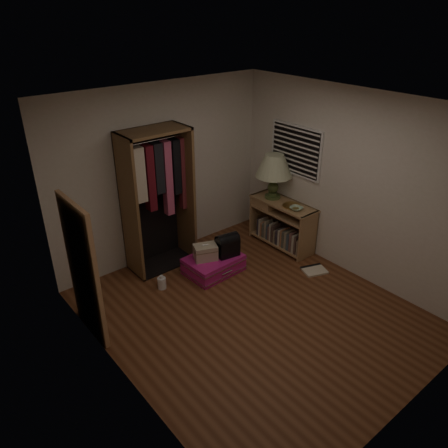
{
  "coord_description": "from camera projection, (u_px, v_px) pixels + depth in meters",
  "views": [
    {
      "loc": [
        -3.09,
        -3.17,
        3.55
      ],
      "look_at": [
        0.3,
        0.95,
        0.8
      ],
      "focal_mm": 35.0,
      "sensor_mm": 36.0,
      "label": 1
    }
  ],
  "objects": [
    {
      "name": "ground",
      "position": [
        253.0,
        313.0,
        5.55
      ],
      "size": [
        4.0,
        4.0,
        0.0
      ],
      "primitive_type": "plane",
      "color": "#5B301A",
      "rests_on": "ground"
    },
    {
      "name": "floor_book",
      "position": [
        314.0,
        270.0,
        6.42
      ],
      "size": [
        0.41,
        0.37,
        0.03
      ],
      "rotation": [
        0.0,
        0.0,
        -0.36
      ],
      "color": "beige",
      "rests_on": "ground"
    },
    {
      "name": "floor_mirror",
      "position": [
        83.0,
        270.0,
        4.89
      ],
      "size": [
        0.06,
        0.8,
        1.7
      ],
      "color": "tan",
      "rests_on": "ground"
    },
    {
      "name": "pink_suitcase",
      "position": [
        213.0,
        264.0,
        6.35
      ],
      "size": [
        0.83,
        0.62,
        0.25
      ],
      "rotation": [
        0.0,
        0.0,
        0.04
      ],
      "color": "#BF1774",
      "rests_on": "ground"
    },
    {
      "name": "table_lamp",
      "position": [
        274.0,
        167.0,
        6.69
      ],
      "size": [
        0.61,
        0.61,
        0.71
      ],
      "rotation": [
        0.0,
        0.0,
        -0.07
      ],
      "color": "#3D5026",
      "rests_on": "console_bookshelf"
    },
    {
      "name": "open_wardrobe",
      "position": [
        158.0,
        188.0,
        6.09
      ],
      "size": [
        0.97,
        0.5,
        2.05
      ],
      "color": "brown",
      "rests_on": "ground"
    },
    {
      "name": "black_bag",
      "position": [
        227.0,
        244.0,
        6.26
      ],
      "size": [
        0.35,
        0.25,
        0.35
      ],
      "rotation": [
        0.0,
        0.0,
        -0.16
      ],
      "color": "black",
      "rests_on": "pink_suitcase"
    },
    {
      "name": "room_walls",
      "position": [
        259.0,
        203.0,
        4.94
      ],
      "size": [
        3.52,
        4.02,
        2.6
      ],
      "color": "beige",
      "rests_on": "ground"
    },
    {
      "name": "train_case",
      "position": [
        205.0,
        252.0,
        6.19
      ],
      "size": [
        0.39,
        0.33,
        0.24
      ],
      "rotation": [
        0.0,
        0.0,
        -0.39
      ],
      "color": "tan",
      "rests_on": "pink_suitcase"
    },
    {
      "name": "console_bookshelf",
      "position": [
        281.0,
        222.0,
        6.95
      ],
      "size": [
        0.42,
        1.12,
        0.75
      ],
      "color": "#9C744B",
      "rests_on": "ground"
    },
    {
      "name": "white_jug",
      "position": [
        162.0,
        283.0,
        5.99
      ],
      "size": [
        0.15,
        0.15,
        0.2
      ],
      "rotation": [
        0.0,
        0.0,
        -0.39
      ],
      "color": "white",
      "rests_on": "ground"
    },
    {
      "name": "ceramic_bowl",
      "position": [
        296.0,
        208.0,
        6.52
      ],
      "size": [
        0.21,
        0.21,
        0.05
      ],
      "primitive_type": "imported",
      "rotation": [
        0.0,
        0.0,
        0.12
      ],
      "color": "#A4C3A2",
      "rests_on": "console_bookshelf"
    },
    {
      "name": "brass_tray",
      "position": [
        292.0,
        206.0,
        6.64
      ],
      "size": [
        0.33,
        0.33,
        0.02
      ],
      "rotation": [
        0.0,
        0.0,
        0.19
      ],
      "color": "#AA8341",
      "rests_on": "console_bookshelf"
    }
  ]
}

